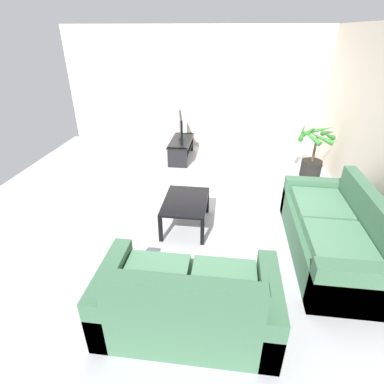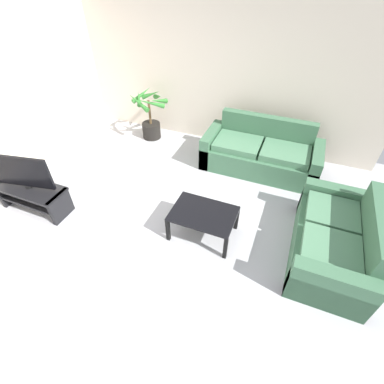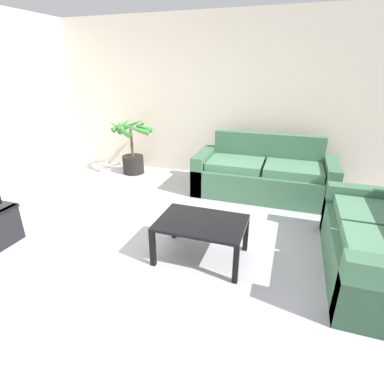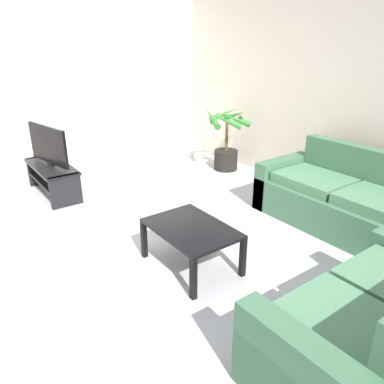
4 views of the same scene
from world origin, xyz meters
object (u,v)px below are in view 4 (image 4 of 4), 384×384
Objects in this scene: couch_main at (347,204)px; couch_loveseat at (377,330)px; tv_stand at (53,175)px; coffee_table at (191,232)px; potted_palm at (226,144)px; tv at (48,145)px.

couch_main is 1.23× the size of couch_loveseat.
couch_loveseat is at bearing 9.78° from tv_stand.
tv_stand is 1.24× the size of coffee_table.
couch_loveseat is 4.19m from potted_palm.
potted_palm is (0.63, 2.68, 0.17)m from tv_stand.
potted_palm reaches higher than tv.
tv_stand is (-3.05, -2.43, -0.02)m from couch_main.
potted_palm is (-2.42, 0.25, 0.15)m from couch_main.
tv is 1.02× the size of coffee_table.
potted_palm reaches higher than couch_main.
couch_loveseat reaches higher than coffee_table.
potted_palm is at bearing 132.53° from coffee_table.
coffee_table is at bearing -101.92° from couch_main.
coffee_table is at bearing -171.23° from couch_loveseat.
coffee_table is at bearing 10.37° from tv.
couch_main reaches higher than coffee_table.
potted_palm is at bearing 76.69° from tv.
tv reaches higher than tv_stand.
tv is (-0.00, 0.00, 0.44)m from tv_stand.
coffee_table is at bearing -47.47° from potted_palm.
coffee_table is 0.86× the size of potted_palm.
couch_loveseat is 4.44m from tv.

